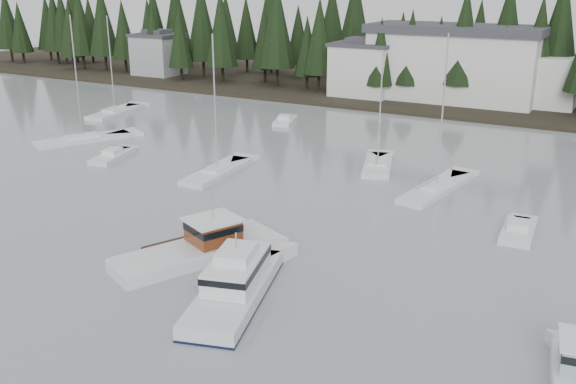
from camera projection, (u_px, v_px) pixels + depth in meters
name	position (u px, v px, depth m)	size (l,w,h in m)	color
far_shore_land	(505.00, 91.00, 106.17)	(240.00, 54.00, 1.00)	black
conifer_treeline	(490.00, 102.00, 97.07)	(200.00, 22.00, 20.00)	black
house_west	(364.00, 68.00, 98.07)	(9.54, 7.42, 8.75)	silver
house_far_west	(158.00, 53.00, 119.16)	(8.48, 7.42, 8.25)	#999EA0
harbor_inn	(468.00, 65.00, 93.55)	(29.50, 11.50, 10.90)	silver
lobster_boat_brown	(193.00, 251.00, 42.94)	(7.52, 10.58, 4.99)	silver
cabin_cruiser_center	(235.00, 287.00, 37.80)	(6.16, 11.21, 4.60)	silver
sailboat_3	(83.00, 141.00, 73.76)	(7.22, 10.91, 14.64)	silver
sailboat_4	(115.00, 113.00, 88.53)	(4.65, 10.63, 13.67)	silver
sailboat_5	(217.00, 173.00, 61.65)	(3.39, 9.96, 13.71)	silver
sailboat_6	(378.00, 167.00, 63.71)	(5.05, 8.62, 11.87)	silver
sailboat_9	(436.00, 190.00, 56.81)	(3.98, 11.20, 14.19)	silver
runabout_0	(113.00, 157.00, 66.86)	(3.67, 6.59, 1.42)	silver
runabout_1	(518.00, 233.00, 47.17)	(2.55, 5.52, 1.42)	silver
runabout_3	(284.00, 122.00, 83.04)	(3.71, 5.69, 1.42)	silver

